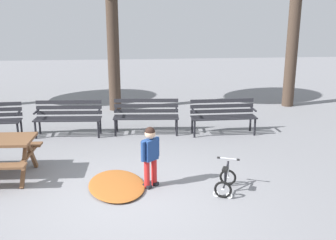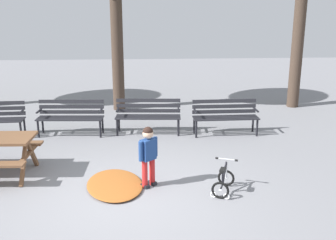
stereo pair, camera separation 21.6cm
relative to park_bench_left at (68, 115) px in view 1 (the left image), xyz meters
The scene contains 7 objects.
ground 3.84m from the park_bench_left, 67.83° to the right, with size 36.00×36.00×0.00m, color gray.
park_bench_left is the anchor object (origin of this frame).
park_bench_right 1.90m from the park_bench_left, ahead, with size 1.63×0.57×0.85m.
park_bench_far_right 3.80m from the park_bench_left, ahead, with size 1.61×0.48×0.85m.
child_standing 3.62m from the park_bench_left, 59.28° to the right, with size 0.33×0.30×1.10m.
kids_bicycle 4.65m from the park_bench_left, 47.76° to the right, with size 0.53×0.63×0.54m.
leaf_pile 3.36m from the park_bench_left, 67.99° to the right, with size 1.40×0.98×0.07m, color #9E5623.
Camera 1 is at (0.11, -6.12, 3.09)m, focal length 43.00 mm.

